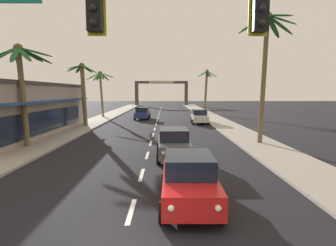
{
  "coord_description": "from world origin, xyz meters",
  "views": [
    {
      "loc": [
        1.1,
        -6.59,
        3.8
      ],
      "look_at": [
        1.23,
        8.0,
        2.2
      ],
      "focal_mm": 30.54,
      "sensor_mm": 36.0,
      "label": 1
    }
  ],
  "objects_px": {
    "traffic_signal_mast": "(262,38)",
    "sedan_third_in_queue": "(174,143)",
    "storefront_strip_left": "(3,110)",
    "sedan_oncoming_far": "(142,113)",
    "palm_right_second": "(266,47)",
    "palm_right_farthest": "(206,83)",
    "palm_left_third": "(83,85)",
    "sedan_lead_at_stop_bar": "(189,179)",
    "palm_left_farthest": "(101,84)",
    "town_gateway_arch": "(161,90)",
    "sedan_parked_nearest_kerb": "(200,116)",
    "palm_left_second": "(20,71)"
  },
  "relations": [
    {
      "from": "sedan_parked_nearest_kerb",
      "to": "palm_right_second",
      "type": "bearing_deg",
      "value": -77.79
    },
    {
      "from": "sedan_oncoming_far",
      "to": "palm_left_farthest",
      "type": "height_order",
      "value": "palm_left_farthest"
    },
    {
      "from": "sedan_lead_at_stop_bar",
      "to": "sedan_oncoming_far",
      "type": "distance_m",
      "value": 30.3
    },
    {
      "from": "sedan_lead_at_stop_bar",
      "to": "palm_left_third",
      "type": "relative_size",
      "value": 0.65
    },
    {
      "from": "palm_left_third",
      "to": "storefront_strip_left",
      "type": "distance_m",
      "value": 8.52
    },
    {
      "from": "palm_right_farthest",
      "to": "town_gateway_arch",
      "type": "bearing_deg",
      "value": 106.13
    },
    {
      "from": "traffic_signal_mast",
      "to": "sedan_third_in_queue",
      "type": "height_order",
      "value": "traffic_signal_mast"
    },
    {
      "from": "sedan_third_in_queue",
      "to": "storefront_strip_left",
      "type": "distance_m",
      "value": 16.33
    },
    {
      "from": "palm_left_farthest",
      "to": "town_gateway_arch",
      "type": "bearing_deg",
      "value": 76.9
    },
    {
      "from": "sedan_parked_nearest_kerb",
      "to": "palm_right_farthest",
      "type": "xyz_separation_m",
      "value": [
        2.99,
        15.88,
        4.36
      ]
    },
    {
      "from": "palm_left_third",
      "to": "sedan_third_in_queue",
      "type": "bearing_deg",
      "value": -57.5
    },
    {
      "from": "sedan_lead_at_stop_bar",
      "to": "palm_left_third",
      "type": "height_order",
      "value": "palm_left_third"
    },
    {
      "from": "palm_right_second",
      "to": "palm_left_second",
      "type": "bearing_deg",
      "value": -176.01
    },
    {
      "from": "sedan_third_in_queue",
      "to": "palm_left_third",
      "type": "relative_size",
      "value": 0.65
    },
    {
      "from": "sedan_lead_at_stop_bar",
      "to": "palm_right_farthest",
      "type": "distance_m",
      "value": 41.24
    },
    {
      "from": "sedan_third_in_queue",
      "to": "palm_left_third",
      "type": "distance_m",
      "value": 17.62
    },
    {
      "from": "sedan_parked_nearest_kerb",
      "to": "palm_right_second",
      "type": "distance_m",
      "value": 15.22
    },
    {
      "from": "sedan_lead_at_stop_bar",
      "to": "palm_left_second",
      "type": "height_order",
      "value": "palm_left_second"
    },
    {
      "from": "sedan_third_in_queue",
      "to": "palm_right_farthest",
      "type": "xyz_separation_m",
      "value": [
        6.62,
        33.72,
        4.36
      ]
    },
    {
      "from": "sedan_third_in_queue",
      "to": "sedan_oncoming_far",
      "type": "height_order",
      "value": "same"
    },
    {
      "from": "palm_right_second",
      "to": "storefront_strip_left",
      "type": "distance_m",
      "value": 21.61
    },
    {
      "from": "palm_left_third",
      "to": "town_gateway_arch",
      "type": "xyz_separation_m",
      "value": [
        7.69,
        47.49,
        -0.19
      ]
    },
    {
      "from": "palm_right_farthest",
      "to": "sedan_third_in_queue",
      "type": "bearing_deg",
      "value": -101.1
    },
    {
      "from": "storefront_strip_left",
      "to": "sedan_parked_nearest_kerb",
      "type": "bearing_deg",
      "value": 29.03
    },
    {
      "from": "palm_left_third",
      "to": "sedan_lead_at_stop_bar",
      "type": "bearing_deg",
      "value": -65.8
    },
    {
      "from": "town_gateway_arch",
      "to": "palm_left_farthest",
      "type": "bearing_deg",
      "value": -103.1
    },
    {
      "from": "storefront_strip_left",
      "to": "palm_right_farthest",
      "type": "bearing_deg",
      "value": 51.08
    },
    {
      "from": "sedan_third_in_queue",
      "to": "palm_left_third",
      "type": "height_order",
      "value": "palm_left_third"
    },
    {
      "from": "sedan_third_in_queue",
      "to": "storefront_strip_left",
      "type": "height_order",
      "value": "storefront_strip_left"
    },
    {
      "from": "palm_right_farthest",
      "to": "storefront_strip_left",
      "type": "bearing_deg",
      "value": -128.92
    },
    {
      "from": "sedan_lead_at_stop_bar",
      "to": "palm_left_farthest",
      "type": "distance_m",
      "value": 34.66
    },
    {
      "from": "sedan_parked_nearest_kerb",
      "to": "palm_right_farthest",
      "type": "relative_size",
      "value": 0.59
    },
    {
      "from": "sedan_lead_at_stop_bar",
      "to": "sedan_third_in_queue",
      "type": "distance_m",
      "value": 6.81
    },
    {
      "from": "sedan_oncoming_far",
      "to": "palm_left_third",
      "type": "height_order",
      "value": "palm_left_third"
    },
    {
      "from": "traffic_signal_mast",
      "to": "palm_left_farthest",
      "type": "bearing_deg",
      "value": 107.97
    },
    {
      "from": "sedan_lead_at_stop_bar",
      "to": "town_gateway_arch",
      "type": "bearing_deg",
      "value": 91.58
    },
    {
      "from": "palm_right_second",
      "to": "traffic_signal_mast",
      "type": "bearing_deg",
      "value": -109.38
    },
    {
      "from": "sedan_oncoming_far",
      "to": "storefront_strip_left",
      "type": "height_order",
      "value": "storefront_strip_left"
    },
    {
      "from": "sedan_third_in_queue",
      "to": "palm_right_second",
      "type": "distance_m",
      "value": 9.86
    },
    {
      "from": "sedan_parked_nearest_kerb",
      "to": "town_gateway_arch",
      "type": "xyz_separation_m",
      "value": [
        -5.19,
        44.18,
        3.46
      ]
    },
    {
      "from": "palm_left_third",
      "to": "palm_left_farthest",
      "type": "bearing_deg",
      "value": 93.4
    },
    {
      "from": "sedan_third_in_queue",
      "to": "palm_left_second",
      "type": "distance_m",
      "value": 11.36
    },
    {
      "from": "palm_left_second",
      "to": "palm_right_second",
      "type": "distance_m",
      "value": 16.77
    },
    {
      "from": "palm_left_farthest",
      "to": "storefront_strip_left",
      "type": "bearing_deg",
      "value": -103.23
    },
    {
      "from": "sedan_lead_at_stop_bar",
      "to": "palm_left_third",
      "type": "xyz_separation_m",
      "value": [
        -9.59,
        21.34,
        3.66
      ]
    },
    {
      "from": "sedan_parked_nearest_kerb",
      "to": "sedan_third_in_queue",
      "type": "bearing_deg",
      "value": -101.48
    },
    {
      "from": "palm_right_second",
      "to": "palm_right_farthest",
      "type": "distance_m",
      "value": 29.58
    },
    {
      "from": "sedan_parked_nearest_kerb",
      "to": "palm_left_third",
      "type": "xyz_separation_m",
      "value": [
        -12.88,
        -3.31,
        3.66
      ]
    },
    {
      "from": "storefront_strip_left",
      "to": "town_gateway_arch",
      "type": "distance_m",
      "value": 55.56
    },
    {
      "from": "sedan_parked_nearest_kerb",
      "to": "palm_right_farthest",
      "type": "distance_m",
      "value": 16.74
    }
  ]
}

